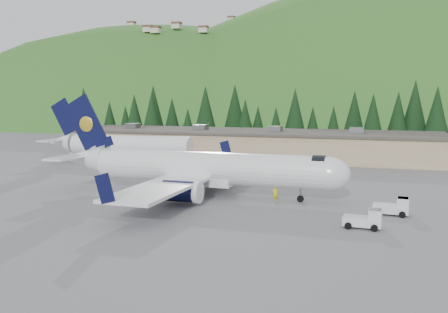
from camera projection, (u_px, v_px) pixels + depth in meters
ground at (209, 196)px, 59.08m from camera, size 600.00×600.00×0.00m
airliner at (200, 169)px, 59.03m from camera, size 36.24×33.93×12.06m
second_airliner at (116, 145)px, 86.97m from camera, size 27.50×11.00×10.05m
baggage_tug_a at (366, 220)px, 44.50m from camera, size 3.42×2.16×1.79m
baggage_tug_b at (394, 207)px, 49.42m from camera, size 3.49×2.23×1.81m
terminal_building at (249, 144)px, 96.22m from camera, size 71.00×17.00×6.10m
ramp_worker at (275, 193)px, 56.27m from camera, size 0.67×0.51×1.65m
tree_line at (277, 115)px, 118.17m from camera, size 112.62×17.53×14.12m
hills at (447, 286)px, 249.31m from camera, size 614.00×330.00×300.00m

